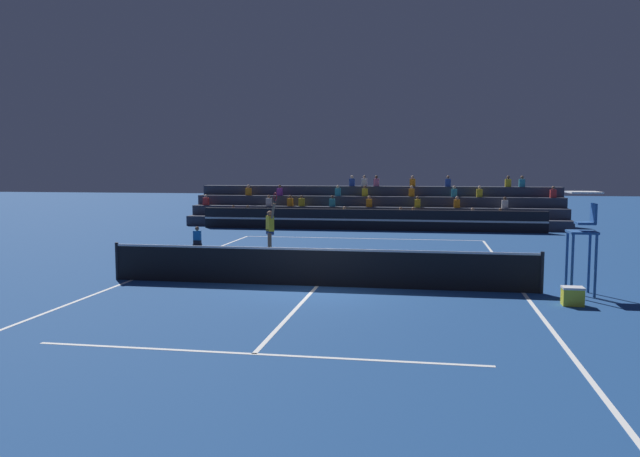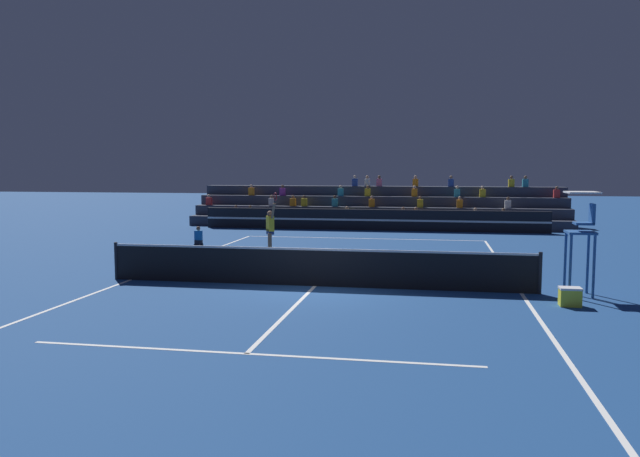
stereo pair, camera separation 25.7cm
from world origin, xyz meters
name	(u,v)px [view 1 (the left image)]	position (x,y,z in m)	size (l,w,h in m)	color
ground_plane	(317,286)	(0.00, 0.00, 0.00)	(120.00, 120.00, 0.00)	navy
court_lines	(317,286)	(0.00, 0.00, 0.00)	(11.10, 23.90, 0.01)	white
tennis_net	(317,267)	(0.00, 0.00, 0.54)	(12.00, 0.10, 1.10)	black
sponsor_banner_wall	(369,220)	(0.00, 15.80, 0.55)	(18.00, 0.26, 1.10)	black
bleacher_stand	(374,210)	(0.00, 18.97, 0.83)	(20.90, 3.80, 2.83)	#383D4C
umpire_chair	(584,229)	(6.94, 0.00, 1.72)	(0.76, 0.84, 2.67)	#285699
ball_kid_courtside	(197,239)	(-6.43, 7.72, 0.33)	(0.30, 0.36, 0.84)	black
tennis_player	(270,231)	(-2.67, 5.24, 0.99)	(0.64, 0.93, 2.46)	brown
tennis_ball	(292,261)	(-1.65, 4.28, 0.03)	(0.07, 0.07, 0.07)	#C6DB33
equipment_cooler	(573,296)	(6.42, -1.36, 0.23)	(0.50, 0.38, 0.45)	yellow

